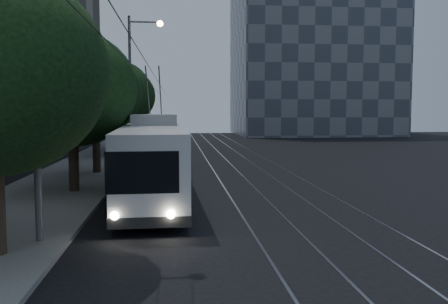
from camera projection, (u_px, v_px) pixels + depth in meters
ground at (235, 217)px, 17.41m from camera, size 120.00×120.00×0.00m
sidewalk at (100, 159)px, 36.49m from camera, size 5.00×90.00×0.15m
tram_rails at (236, 159)px, 37.48m from camera, size 4.52×90.00×0.02m
overhead_wires at (134, 113)px, 36.44m from camera, size 2.23×90.00×6.00m
building_distant_right at (312, 52)px, 72.66m from camera, size 22.00×18.00×24.00m
trolleybus at (152, 162)px, 20.14m from camera, size 2.85×11.81×5.63m
pickup_silver at (155, 165)px, 27.25m from camera, size 4.29×5.70×1.44m
car_white_a at (162, 151)px, 35.89m from camera, size 2.48×4.37×1.40m
car_white_b at (153, 152)px, 36.38m from camera, size 2.67×4.68×1.28m
car_white_c at (150, 142)px, 44.87m from camera, size 1.71×4.59×1.50m
car_white_d at (164, 141)px, 48.96m from camera, size 2.48×3.96×1.26m
tree_1 at (72, 89)px, 21.68m from camera, size 5.65×5.65×7.19m
tree_2 at (95, 93)px, 28.10m from camera, size 5.28×5.28×7.05m
tree_3 at (115, 93)px, 38.14m from camera, size 5.55×5.55×7.48m
tree_4 at (123, 96)px, 43.63m from camera, size 5.57×5.57×7.37m
tree_5 at (126, 106)px, 50.60m from camera, size 4.48×4.48×6.08m
streetlamp_near at (49, 39)px, 13.34m from camera, size 2.27×0.44×9.29m
streetlamp_far at (136, 75)px, 35.68m from camera, size 2.49×0.44×10.33m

